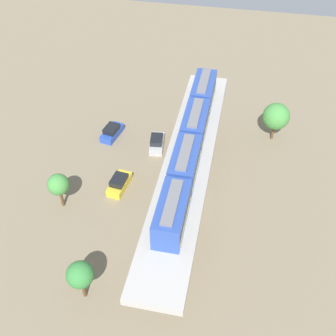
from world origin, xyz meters
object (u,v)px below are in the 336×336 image
Objects in this scene: parked_car_blue at (112,132)px; parked_car_silver at (157,143)px; tree_near_viaduct at (80,275)px; parked_car_yellow at (119,183)px; tree_mid_lot at (276,116)px; tree_far_corner at (58,185)px; train at (190,143)px.

parked_car_silver is at bearing -178.20° from parked_car_blue.
tree_near_viaduct is at bearing 78.08° from parked_car_silver.
tree_mid_lot is (-18.64, -13.83, 3.14)m from parked_car_yellow.
parked_car_yellow is 0.87× the size of tree_near_viaduct.
tree_mid_lot is 1.19× the size of tree_far_corner.
parked_car_blue is 23.20m from tree_mid_lot.
parked_car_yellow is 1.00× the size of parked_car_silver.
tree_far_corner is (24.48, 18.08, -0.36)m from tree_mid_lot.
parked_car_yellow is 10.55m from parked_car_blue.
train reaches higher than parked_car_yellow.
train is at bearing -170.23° from parked_car_yellow.
tree_far_corner reaches higher than parked_car_yellow.
tree_mid_lot is at bearing -143.55° from tree_far_corner.
parked_car_yellow is at bearing 2.55° from train.
tree_near_viaduct reaches higher than parked_car_silver.
tree_near_viaduct reaches higher than parked_car_yellow.
parked_car_blue is at bearing -97.54° from tree_far_corner.
train is at bearing 117.68° from parked_car_silver.
parked_car_yellow is 9.16m from parked_car_silver.
train reaches higher than parked_car_blue.
parked_car_silver is at bearing -55.16° from train.
tree_far_corner is at bearing 43.24° from parked_car_yellow.
parked_car_yellow is at bearing -143.98° from tree_far_corner.
parked_car_blue is 25.59m from tree_near_viaduct.
train is 17.55m from parked_car_blue.
train is 6.15× the size of parked_car_blue.
tree_mid_lot is at bearing -136.20° from parked_car_yellow.
tree_near_viaduct is at bearing 100.61° from parked_car_yellow.
tree_mid_lot is (-15.75, -5.14, 3.14)m from parked_car_silver.
tree_near_viaduct reaches higher than tree_far_corner.
parked_car_blue is at bearing 10.18° from tree_mid_lot.
parked_car_blue is at bearing -78.92° from tree_near_viaduct.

